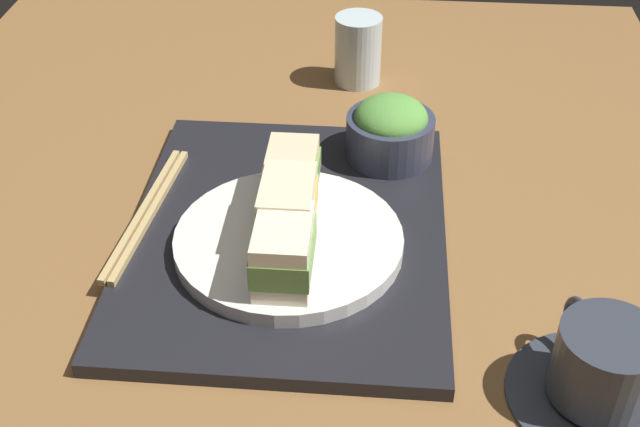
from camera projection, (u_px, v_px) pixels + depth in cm
name	position (u px, v px, depth cm)	size (l,w,h in cm)	color
ground_plane	(268.00, 288.00, 82.48)	(140.00, 100.00, 3.00)	brown
serving_tray	(288.00, 234.00, 85.74)	(40.73, 32.35, 1.58)	black
sandwich_plate	(289.00, 241.00, 82.24)	(22.79, 22.79, 1.58)	silver
sandwich_near	(292.00, 176.00, 85.01)	(8.36, 5.44, 5.54)	beige
sandwich_middle	(288.00, 210.00, 79.88)	(8.36, 5.24, 6.23)	beige
sandwich_far	(283.00, 252.00, 75.03)	(8.13, 5.41, 6.00)	#EFE5C1
salad_bowl	(390.00, 130.00, 93.87)	(10.03, 10.03, 7.38)	#33384C
chopsticks_pair	(147.00, 212.00, 86.81)	(22.88, 3.87, 0.70)	tan
coffee_cup	(602.00, 370.00, 67.43)	(14.99, 14.99, 7.59)	#333842
drinking_glass	(358.00, 50.00, 111.01)	(6.28, 6.28, 9.33)	silver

